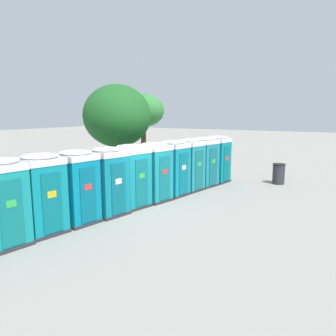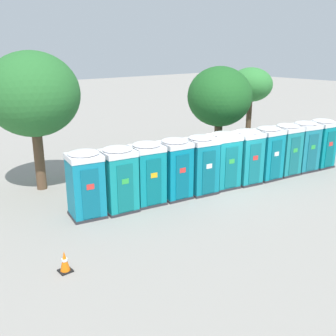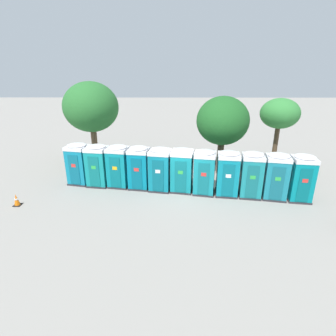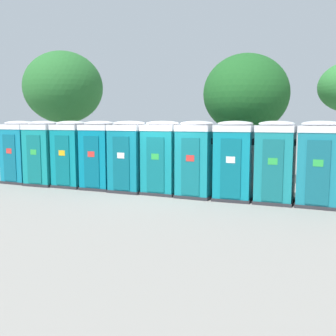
{
  "view_description": "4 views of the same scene",
  "coord_description": "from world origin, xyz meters",
  "px_view_note": "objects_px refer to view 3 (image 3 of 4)",
  "views": [
    {
      "loc": [
        -10.35,
        -7.71,
        3.76
      ],
      "look_at": [
        2.19,
        -0.4,
        1.3
      ],
      "focal_mm": 35.0,
      "sensor_mm": 36.0,
      "label": 1
    },
    {
      "loc": [
        -12.74,
        -11.25,
        6.08
      ],
      "look_at": [
        -2.86,
        0.46,
        1.35
      ],
      "focal_mm": 42.0,
      "sensor_mm": 36.0,
      "label": 2
    },
    {
      "loc": [
        -0.71,
        -14.04,
        6.55
      ],
      "look_at": [
        -0.81,
        0.11,
        1.36
      ],
      "focal_mm": 28.0,
      "sensor_mm": 36.0,
      "label": 3
    },
    {
      "loc": [
        3.28,
        -13.19,
        2.54
      ],
      "look_at": [
        0.21,
        -0.06,
        0.92
      ],
      "focal_mm": 42.0,
      "sensor_mm": 36.0,
      "label": 4
    }
  ],
  "objects_px": {
    "portapotty_1": "(98,165)",
    "portapotty_3": "(139,167)",
    "portapotty_5": "(182,170)",
    "portapotty_8": "(251,175)",
    "portapotty_10": "(301,178)",
    "portapotty_2": "(118,166)",
    "street_tree_1": "(280,114)",
    "portapotty_0": "(79,163)",
    "traffic_cone": "(16,200)",
    "portapotty_7": "(228,173)",
    "street_tree_0": "(91,107)",
    "portapotty_4": "(160,169)",
    "portapotty_6": "(204,172)",
    "street_tree_2": "(223,121)",
    "portapotty_9": "(276,176)"
  },
  "relations": [
    {
      "from": "portapotty_9",
      "to": "portapotty_10",
      "type": "xyz_separation_m",
      "value": [
        1.26,
        -0.22,
        0.0
      ]
    },
    {
      "from": "portapotty_7",
      "to": "traffic_cone",
      "type": "distance_m",
      "value": 11.31
    },
    {
      "from": "portapotty_6",
      "to": "street_tree_2",
      "type": "relative_size",
      "value": 0.49
    },
    {
      "from": "portapotty_8",
      "to": "portapotty_0",
      "type": "bearing_deg",
      "value": 169.98
    },
    {
      "from": "street_tree_1",
      "to": "portapotty_0",
      "type": "bearing_deg",
      "value": -167.01
    },
    {
      "from": "portapotty_6",
      "to": "portapotty_3",
      "type": "bearing_deg",
      "value": 169.06
    },
    {
      "from": "portapotty_5",
      "to": "portapotty_3",
      "type": "bearing_deg",
      "value": 170.47
    },
    {
      "from": "portapotty_6",
      "to": "street_tree_1",
      "type": "bearing_deg",
      "value": 38.29
    },
    {
      "from": "portapotty_5",
      "to": "portapotty_7",
      "type": "xyz_separation_m",
      "value": [
        2.51,
        -0.51,
        0.0
      ]
    },
    {
      "from": "portapotty_10",
      "to": "street_tree_2",
      "type": "relative_size",
      "value": 0.49
    },
    {
      "from": "portapotty_5",
      "to": "portapotty_10",
      "type": "height_order",
      "value": "same"
    },
    {
      "from": "portapotty_0",
      "to": "portapotty_8",
      "type": "relative_size",
      "value": 1.0
    },
    {
      "from": "portapotty_2",
      "to": "portapotty_7",
      "type": "relative_size",
      "value": 1.0
    },
    {
      "from": "portapotty_10",
      "to": "portapotty_2",
      "type": "bearing_deg",
      "value": 169.92
    },
    {
      "from": "portapotty_1",
      "to": "portapotty_7",
      "type": "xyz_separation_m",
      "value": [
        7.56,
        -1.28,
        0.0
      ]
    },
    {
      "from": "portapotty_1",
      "to": "street_tree_0",
      "type": "bearing_deg",
      "value": 107.18
    },
    {
      "from": "street_tree_1",
      "to": "traffic_cone",
      "type": "relative_size",
      "value": 7.69
    },
    {
      "from": "portapotty_7",
      "to": "traffic_cone",
      "type": "height_order",
      "value": "portapotty_7"
    },
    {
      "from": "portapotty_7",
      "to": "street_tree_0",
      "type": "distance_m",
      "value": 10.87
    },
    {
      "from": "portapotty_10",
      "to": "traffic_cone",
      "type": "xyz_separation_m",
      "value": [
        -14.96,
        -0.79,
        -0.97
      ]
    },
    {
      "from": "portapotty_7",
      "to": "portapotty_10",
      "type": "bearing_deg",
      "value": -9.37
    },
    {
      "from": "portapotty_5",
      "to": "traffic_cone",
      "type": "bearing_deg",
      "value": -167.48
    },
    {
      "from": "portapotty_2",
      "to": "street_tree_2",
      "type": "relative_size",
      "value": 0.49
    },
    {
      "from": "portapotty_1",
      "to": "portapotty_8",
      "type": "distance_m",
      "value": 8.94
    },
    {
      "from": "portapotty_5",
      "to": "portapotty_8",
      "type": "distance_m",
      "value": 3.83
    },
    {
      "from": "portapotty_0",
      "to": "portapotty_5",
      "type": "bearing_deg",
      "value": -9.72
    },
    {
      "from": "portapotty_7",
      "to": "portapotty_1",
      "type": "bearing_deg",
      "value": 170.35
    },
    {
      "from": "portapotty_4",
      "to": "portapotty_5",
      "type": "height_order",
      "value": "same"
    },
    {
      "from": "portapotty_7",
      "to": "traffic_cone",
      "type": "relative_size",
      "value": 3.97
    },
    {
      "from": "portapotty_4",
      "to": "portapotty_8",
      "type": "height_order",
      "value": "same"
    },
    {
      "from": "portapotty_4",
      "to": "portapotty_8",
      "type": "relative_size",
      "value": 1.0
    },
    {
      "from": "portapotty_2",
      "to": "street_tree_2",
      "type": "height_order",
      "value": "street_tree_2"
    },
    {
      "from": "street_tree_1",
      "to": "portapotty_8",
      "type": "bearing_deg",
      "value": -122.51
    },
    {
      "from": "portapotty_1",
      "to": "portapotty_3",
      "type": "xyz_separation_m",
      "value": [
        2.53,
        -0.35,
        0.0
      ]
    },
    {
      "from": "portapotty_3",
      "to": "portapotty_8",
      "type": "distance_m",
      "value": 6.39
    },
    {
      "from": "portapotty_9",
      "to": "portapotty_10",
      "type": "bearing_deg",
      "value": -10.02
    },
    {
      "from": "portapotty_1",
      "to": "street_tree_1",
      "type": "bearing_deg",
      "value": 15.66
    },
    {
      "from": "portapotty_0",
      "to": "portapotty_4",
      "type": "xyz_separation_m",
      "value": [
        5.02,
        -0.94,
        0.0
      ]
    },
    {
      "from": "portapotty_2",
      "to": "portapotty_10",
      "type": "xyz_separation_m",
      "value": [
        10.06,
        -1.79,
        0.0
      ]
    },
    {
      "from": "street_tree_0",
      "to": "traffic_cone",
      "type": "height_order",
      "value": "street_tree_0"
    },
    {
      "from": "portapotty_5",
      "to": "street_tree_2",
      "type": "distance_m",
      "value": 4.54
    },
    {
      "from": "portapotty_0",
      "to": "portapotty_3",
      "type": "bearing_deg",
      "value": -9.85
    },
    {
      "from": "portapotty_7",
      "to": "portapotty_9",
      "type": "distance_m",
      "value": 2.55
    },
    {
      "from": "portapotty_8",
      "to": "portapotty_5",
      "type": "bearing_deg",
      "value": 169.49
    },
    {
      "from": "street_tree_2",
      "to": "portapotty_10",
      "type": "bearing_deg",
      "value": -47.99
    },
    {
      "from": "street_tree_0",
      "to": "portapotty_7",
      "type": "bearing_deg",
      "value": -32.08
    },
    {
      "from": "portapotty_1",
      "to": "portapotty_9",
      "type": "relative_size",
      "value": 1.0
    },
    {
      "from": "portapotty_4",
      "to": "portapotty_5",
      "type": "relative_size",
      "value": 1.0
    },
    {
      "from": "portapotty_0",
      "to": "traffic_cone",
      "type": "distance_m",
      "value": 3.95
    },
    {
      "from": "street_tree_1",
      "to": "street_tree_0",
      "type": "bearing_deg",
      "value": 175.88
    }
  ]
}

